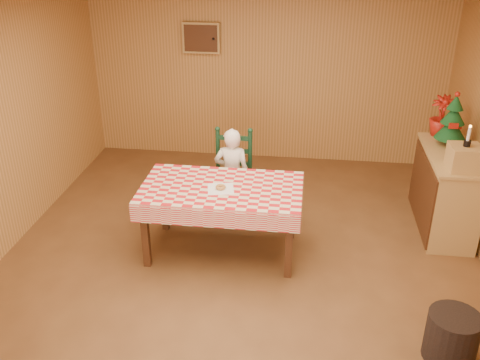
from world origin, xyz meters
name	(u,v)px	position (x,y,z in m)	size (l,w,h in m)	color
ground	(237,273)	(0.00, 0.00, 0.00)	(6.00, 6.00, 0.00)	brown
cabin_walls	(244,82)	(0.00, 0.53, 1.83)	(5.10, 6.05, 2.65)	#B47E41
dining_table	(222,194)	(-0.21, 0.39, 0.69)	(1.66, 0.96, 0.77)	#472613
ladder_chair	(233,177)	(-0.21, 1.17, 0.50)	(0.44, 0.40, 1.08)	black
seated_child	(232,175)	(-0.21, 1.12, 0.56)	(0.41, 0.27, 1.12)	white
napkin	(221,189)	(-0.21, 0.34, 0.77)	(0.26, 0.26, 0.00)	white
donut	(221,187)	(-0.21, 0.34, 0.79)	(0.10, 0.10, 0.04)	#B77F41
shelf_unit	(445,191)	(2.20, 1.19, 0.47)	(0.54, 1.24, 0.93)	tan
crate	(464,158)	(2.21, 0.79, 1.06)	(0.30, 0.30, 0.25)	tan
christmas_tree	(452,121)	(2.21, 1.44, 1.21)	(0.34, 0.34, 0.62)	#472613
flower_arrangement	(442,116)	(2.16, 1.74, 1.17)	(0.27, 0.27, 0.48)	#9B180E
candle_set	(468,140)	(2.21, 0.79, 1.24)	(0.07, 0.07, 0.22)	black
storage_bin	(451,337)	(1.86, -0.91, 0.21)	(0.42, 0.42, 0.42)	black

